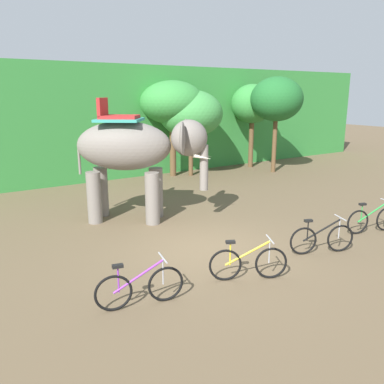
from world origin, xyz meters
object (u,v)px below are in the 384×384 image
object	(u,v)px
tree_far_right	(172,103)
bike_black	(322,238)
tree_center	(191,114)
bike_green	(372,219)
tree_center_left	(252,104)
bike_yellow	(248,263)
elephant	(135,151)
bike_purple	(140,287)
tree_right	(277,99)

from	to	relation	value
tree_far_right	bike_black	size ratio (longest dim) A/B	2.81
tree_far_right	tree_center	size ratio (longest dim) A/B	1.10
bike_green	tree_center_left	bearing A→B (deg)	67.80
tree_center_left	bike_green	world-z (taller)	tree_center_left
bike_yellow	bike_green	bearing A→B (deg)	3.92
elephant	bike_black	bearing A→B (deg)	-61.74
bike_purple	bike_yellow	distance (m)	2.43
tree_far_right	bike_black	distance (m)	10.95
tree_center	bike_green	size ratio (longest dim) A/B	2.46
tree_right	elephant	size ratio (longest dim) A/B	1.20
tree_center	bike_black	size ratio (longest dim) A/B	2.55
tree_right	bike_purple	size ratio (longest dim) A/B	2.80
tree_far_right	elephant	bearing A→B (deg)	-129.76
tree_right	elephant	world-z (taller)	tree_right
elephant	bike_black	xyz separation A→B (m)	(2.69, -5.01, -1.82)
elephant	bike_black	size ratio (longest dim) A/B	2.45
tree_right	bike_purple	world-z (taller)	tree_right
bike_purple	bike_green	xyz separation A→B (m)	(7.39, 0.07, 0.00)
tree_center_left	bike_purple	world-z (taller)	tree_center_left
tree_far_right	tree_center	distance (m)	1.00
bike_yellow	tree_right	bearing A→B (deg)	43.27
tree_far_right	tree_center_left	bearing A→B (deg)	-2.93
tree_far_right	bike_yellow	xyz separation A→B (m)	(-4.26, -10.47, -3.08)
tree_center	bike_green	distance (m)	10.07
tree_right	bike_purple	distance (m)	14.48
tree_center_left	bike_yellow	size ratio (longest dim) A/B	2.84
elephant	bike_green	bearing A→B (deg)	-42.85
tree_center_left	elephant	world-z (taller)	tree_center_left
tree_right	bike_black	world-z (taller)	tree_right
bike_green	elephant	bearing A→B (deg)	137.15
elephant	bike_yellow	distance (m)	5.44
tree_center	bike_green	bearing A→B (deg)	-90.38
bike_yellow	tree_center_left	bearing A→B (deg)	48.64
tree_far_right	bike_yellow	distance (m)	11.72
tree_center_left	bike_yellow	distance (m)	13.94
tree_right	bike_black	xyz separation A→B (m)	(-6.54, -8.40, -3.23)
tree_center	tree_center_left	xyz separation A→B (m)	(3.97, 0.16, 0.38)
elephant	bike_purple	bearing A→B (deg)	-114.68
tree_far_right	bike_purple	bearing A→B (deg)	-123.22
bike_yellow	tree_far_right	bearing A→B (deg)	67.86
tree_far_right	bike_black	world-z (taller)	tree_far_right
elephant	bike_purple	xyz separation A→B (m)	(-2.23, -4.85, -1.82)
bike_black	bike_green	world-z (taller)	same
tree_center	bike_black	world-z (taller)	tree_center
tree_center_left	bike_black	bearing A→B (deg)	-122.72
tree_right	bike_green	size ratio (longest dim) A/B	2.84
tree_center_left	bike_yellow	xyz separation A→B (m)	(-9.00, -10.23, -2.96)
tree_center_left	tree_right	bearing A→B (deg)	-88.77
tree_center_left	elephant	distance (m)	10.58
tree_center	bike_green	world-z (taller)	tree_center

